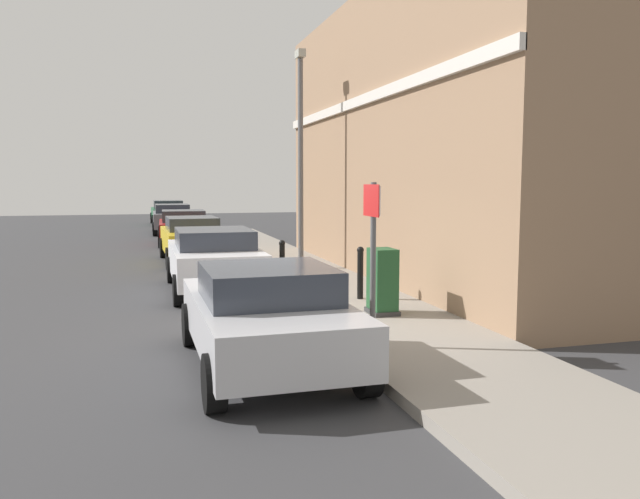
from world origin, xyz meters
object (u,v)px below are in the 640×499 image
at_px(car_green, 168,212).
at_px(utility_cabinet, 382,284).
at_px(street_sign, 373,239).
at_px(car_grey, 172,218).
at_px(car_yellow, 192,239).
at_px(bollard_near_cabinet, 360,271).
at_px(bollard_far_kerb, 282,262).
at_px(car_silver, 266,315).
at_px(lamppost, 301,150).
at_px(car_white, 214,258).
at_px(car_red, 184,226).

xyz_separation_m(car_green, utility_cabinet, (2.61, -27.09, -0.04)).
xyz_separation_m(car_green, street_sign, (1.66, -29.12, 0.94)).
xyz_separation_m(car_grey, street_sign, (1.71, -22.78, 0.92)).
bearing_deg(car_yellow, utility_cabinet, -166.05).
bearing_deg(car_grey, bollard_near_cabinet, -171.32).
height_order(car_grey, bollard_far_kerb, car_grey).
bearing_deg(utility_cabinet, car_silver, -138.69).
xyz_separation_m(car_silver, car_green, (-0.14, 29.26, 0.01)).
bearing_deg(lamppost, car_yellow, 130.79).
bearing_deg(car_white, bollard_far_kerb, -116.30).
bearing_deg(car_white, car_green, 0.24).
relative_size(car_silver, lamppost, 0.70).
bearing_deg(street_sign, car_silver, -174.75).
relative_size(car_silver, car_white, 0.96).
xyz_separation_m(car_red, utility_cabinet, (2.47, -15.31, -0.02)).
height_order(car_grey, bollard_near_cabinet, car_grey).
bearing_deg(car_green, lamppost, -173.70).
bearing_deg(street_sign, lamppost, 82.96).
bearing_deg(bollard_near_cabinet, car_grey, 98.14).
height_order(car_green, utility_cabinet, car_green).
xyz_separation_m(car_red, street_sign, (1.52, -17.34, 0.96)).
xyz_separation_m(car_white, car_green, (-0.11, 23.17, -0.03)).
bearing_deg(car_silver, bollard_far_kerb, -15.14).
bearing_deg(utility_cabinet, car_white, 122.46).
bearing_deg(bollard_near_cabinet, car_white, 136.48).
distance_m(car_yellow, car_red, 6.02).
bearing_deg(car_grey, bollard_far_kerb, -174.34).
xyz_separation_m(car_red, bollard_far_kerb, (1.38, -12.07, -0.00)).
xyz_separation_m(car_grey, lamppost, (2.73, -14.53, 2.56)).
relative_size(car_white, car_red, 1.05).
distance_m(car_grey, car_green, 6.34).
bearing_deg(car_white, utility_cabinet, -147.58).
xyz_separation_m(car_silver, car_white, (-0.03, 6.10, 0.03)).
relative_size(car_white, utility_cabinet, 3.62).
bearing_deg(street_sign, utility_cabinet, 65.01).
distance_m(car_white, bollard_near_cabinet, 3.58).
distance_m(car_silver, car_red, 17.48).
relative_size(car_yellow, car_green, 1.05).
relative_size(car_grey, lamppost, 0.73).
height_order(car_yellow, bollard_near_cabinet, car_yellow).
height_order(car_white, car_green, car_white).
xyz_separation_m(car_grey, utility_cabinet, (2.66, -20.75, -0.06)).
distance_m(car_white, car_green, 23.17).
bearing_deg(car_white, car_yellow, 0.77).
bearing_deg(car_grey, car_yellow, -179.03).
relative_size(car_red, street_sign, 1.72).
height_order(car_red, bollard_far_kerb, car_red).
relative_size(car_yellow, utility_cabinet, 3.64).
distance_m(car_red, bollard_far_kerb, 12.15).
relative_size(bollard_near_cabinet, bollard_far_kerb, 1.00).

